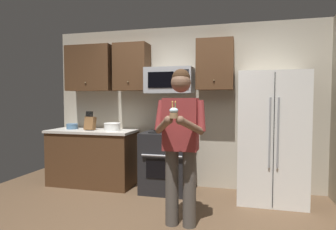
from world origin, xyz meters
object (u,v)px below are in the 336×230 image
at_px(knife_block, 90,123).
at_px(cupcake, 174,113).
at_px(refrigerator, 271,137).
at_px(person, 181,138).
at_px(microwave, 170,81).
at_px(bowl_large_white, 112,127).
at_px(oven_range, 168,162).
at_px(bowl_small_colored, 72,126).

distance_m(knife_block, cupcake, 2.30).
height_order(refrigerator, person, refrigerator).
bearing_deg(cupcake, microwave, 105.42).
distance_m(bowl_large_white, cupcake, 2.05).
bearing_deg(cupcake, oven_range, 106.59).
xyz_separation_m(microwave, bowl_large_white, (-0.93, -0.12, -0.73)).
xyz_separation_m(refrigerator, cupcake, (-1.06, -1.45, 0.39)).
height_order(microwave, bowl_small_colored, microwave).
xyz_separation_m(bowl_large_white, person, (1.37, -1.16, 0.01)).
distance_m(knife_block, person, 2.09).
bearing_deg(refrigerator, bowl_small_colored, 178.33).
bearing_deg(bowl_small_colored, refrigerator, -1.67).
bearing_deg(knife_block, person, -32.74).
height_order(oven_range, knife_block, knife_block).
bearing_deg(bowl_small_colored, oven_range, -1.83).
bearing_deg(person, bowl_large_white, 139.86).
bearing_deg(knife_block, bowl_large_white, 4.55).
bearing_deg(cupcake, bowl_large_white, 132.74).
height_order(microwave, person, microwave).
xyz_separation_m(oven_range, person, (0.44, -1.16, 0.53)).
relative_size(microwave, bowl_large_white, 2.76).
bearing_deg(refrigerator, cupcake, -126.12).
distance_m(bowl_small_colored, cupcake, 2.66).
xyz_separation_m(refrigerator, bowl_large_white, (-2.43, 0.04, 0.09)).
relative_size(oven_range, bowl_large_white, 3.47).
bearing_deg(microwave, cupcake, -74.58).
relative_size(knife_block, cupcake, 1.84).
xyz_separation_m(microwave, cupcake, (0.44, -1.61, -0.43)).
height_order(bowl_small_colored, cupcake, cupcake).
bearing_deg(oven_range, person, -69.07).
distance_m(refrigerator, bowl_small_colored, 3.20).
xyz_separation_m(bowl_large_white, cupcake, (1.37, -1.49, 0.31)).
height_order(refrigerator, bowl_large_white, refrigerator).
relative_size(person, cupcake, 10.13).
bearing_deg(refrigerator, microwave, 173.97).
bearing_deg(person, microwave, 109.12).
bearing_deg(knife_block, refrigerator, -0.19).
height_order(knife_block, bowl_small_colored, knife_block).
distance_m(oven_range, bowl_small_colored, 1.78).
bearing_deg(oven_range, microwave, 89.98).
relative_size(microwave, knife_block, 2.31).
relative_size(oven_range, microwave, 1.26).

